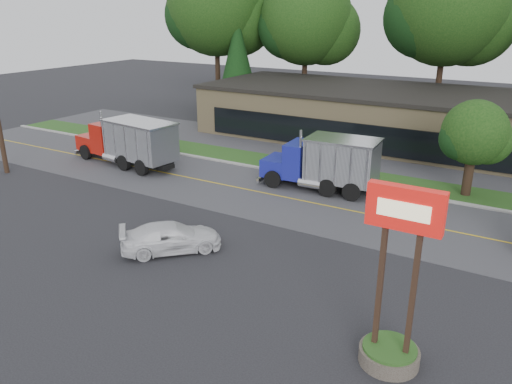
% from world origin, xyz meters
% --- Properties ---
extents(ground, '(140.00, 140.00, 0.00)m').
position_xyz_m(ground, '(0.00, 0.00, 0.00)').
color(ground, '#2E2E32').
rests_on(ground, ground).
extents(road, '(60.00, 8.00, 0.02)m').
position_xyz_m(road, '(0.00, 9.00, 0.00)').
color(road, '#57575C').
rests_on(road, ground).
extents(center_line, '(60.00, 0.12, 0.01)m').
position_xyz_m(center_line, '(0.00, 9.00, 0.00)').
color(center_line, gold).
rests_on(center_line, ground).
extents(curb, '(60.00, 0.30, 0.12)m').
position_xyz_m(curb, '(0.00, 13.20, 0.00)').
color(curb, '#9E9E99').
rests_on(curb, ground).
extents(grass_verge, '(60.00, 3.40, 0.03)m').
position_xyz_m(grass_verge, '(0.00, 15.00, 0.00)').
color(grass_verge, '#254C1A').
rests_on(grass_verge, ground).
extents(far_parking, '(60.00, 7.00, 0.02)m').
position_xyz_m(far_parking, '(0.00, 20.00, 0.00)').
color(far_parking, '#57575C').
rests_on(far_parking, ground).
extents(strip_mall, '(32.00, 12.00, 4.00)m').
position_xyz_m(strip_mall, '(2.00, 26.00, 2.00)').
color(strip_mall, tan).
rests_on(strip_mall, ground).
extents(bilo_sign, '(2.20, 1.90, 5.95)m').
position_xyz_m(bilo_sign, '(10.50, -2.50, 2.02)').
color(bilo_sign, '#6B6054').
rests_on(bilo_sign, ground).
extents(tree_far_a, '(11.48, 10.81, 16.38)m').
position_xyz_m(tree_far_a, '(-19.82, 32.14, 10.45)').
color(tree_far_a, '#382619').
rests_on(tree_far_a, ground).
extents(tree_far_b, '(10.16, 9.56, 14.49)m').
position_xyz_m(tree_far_b, '(-9.85, 34.12, 9.25)').
color(tree_far_b, '#382619').
rests_on(tree_far_b, ground).
extents(tree_far_c, '(11.47, 10.79, 16.36)m').
position_xyz_m(tree_far_c, '(4.17, 34.14, 10.44)').
color(tree_far_c, '#382619').
rests_on(tree_far_c, ground).
extents(evergreen_left, '(4.56, 4.56, 10.36)m').
position_xyz_m(evergreen_left, '(-16.00, 30.00, 5.69)').
color(evergreen_left, '#382619').
rests_on(evergreen_left, ground).
extents(tree_verge, '(4.05, 3.81, 5.78)m').
position_xyz_m(tree_verge, '(10.06, 15.05, 3.67)').
color(tree_verge, '#382619').
rests_on(tree_verge, ground).
extents(dump_truck_red, '(9.18, 3.65, 3.36)m').
position_xyz_m(dump_truck_red, '(-11.88, 9.22, 1.81)').
color(dump_truck_red, black).
rests_on(dump_truck_red, ground).
extents(dump_truck_blue, '(7.36, 3.07, 3.36)m').
position_xyz_m(dump_truck_blue, '(2.27, 11.51, 1.80)').
color(dump_truck_blue, black).
rests_on(dump_truck_blue, ground).
extents(rally_car, '(4.57, 4.61, 1.34)m').
position_xyz_m(rally_car, '(-0.54, 0.11, 0.67)').
color(rally_car, white).
rests_on(rally_car, ground).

